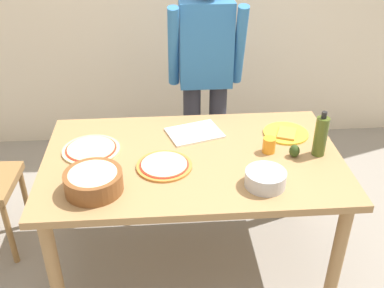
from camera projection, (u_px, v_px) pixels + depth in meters
name	position (u px, v px, depth m)	size (l,w,h in m)	color
ground	(193.00, 259.00, 2.84)	(8.00, 8.00, 0.00)	gray
dining_table	(193.00, 171.00, 2.49)	(1.60, 0.96, 0.76)	#A37A4C
person_cook	(206.00, 71.00, 3.01)	(0.49, 0.25, 1.62)	#2D2D38
pizza_raw_on_board	(91.00, 149.00, 2.49)	(0.31, 0.31, 0.02)	beige
pizza_cooked_on_tray	(164.00, 165.00, 2.36)	(0.29, 0.29, 0.02)	#C67A33
plate_with_slice	(286.00, 133.00, 2.65)	(0.26, 0.26, 0.02)	gold
popcorn_bowl	(93.00, 180.00, 2.16)	(0.28, 0.28, 0.11)	brown
mixing_bowl_steel	(265.00, 179.00, 2.20)	(0.20, 0.20, 0.08)	#B7B7BC
olive_oil_bottle	(321.00, 136.00, 2.41)	(0.07, 0.07, 0.26)	#47561E
cup_orange	(269.00, 145.00, 2.47)	(0.07, 0.07, 0.09)	orange
cutting_board_white	(194.00, 133.00, 2.65)	(0.30, 0.22, 0.01)	white
avocado	(294.00, 151.00, 2.43)	(0.06, 0.06, 0.07)	#2D4219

